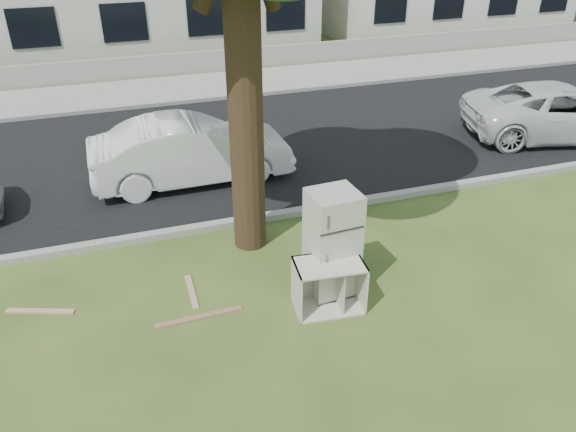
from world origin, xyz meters
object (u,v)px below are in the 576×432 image
object	(u,v)px
car_center	(191,150)
car_right	(562,111)
cabinet	(329,286)
fridge	(332,243)

from	to	relation	value
car_center	car_right	world-z (taller)	car_center
cabinet	car_center	bearing A→B (deg)	108.76
cabinet	car_right	world-z (taller)	car_right
car_right	cabinet	bearing A→B (deg)	134.16
fridge	cabinet	size ratio (longest dim) A/B	1.70
fridge	car_center	world-z (taller)	fridge
fridge	car_right	size ratio (longest dim) A/B	0.36
cabinet	car_center	world-z (taller)	car_center
fridge	car_center	distance (m)	4.56
car_center	car_right	bearing A→B (deg)	-93.25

